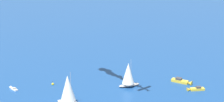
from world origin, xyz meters
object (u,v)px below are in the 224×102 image
Objects in this scene: sailboat_far_port at (128,75)px; motorboat_ahead at (183,81)px; motorboat_far_stbd at (13,89)px; marker_buoy at (53,84)px; motorboat_near_centre at (195,89)px; sailboat_outer_ring_a at (68,90)px.

motorboat_ahead is (-24.91, 5.27, -5.00)m from sailboat_far_port.
motorboat_far_stbd is at bearing -15.63° from motorboat_ahead.
sailboat_far_port reaches higher than motorboat_ahead.
motorboat_ahead reaches higher than marker_buoy.
motorboat_ahead is at bearing 164.37° from motorboat_far_stbd.
motorboat_near_centre is 0.56× the size of sailboat_outer_ring_a.
sailboat_outer_ring_a is (29.38, 7.69, 0.63)m from sailboat_far_port.
marker_buoy is (1.73, -21.77, -5.98)m from sailboat_outer_ring_a.
motorboat_near_centre is at bearing 158.22° from motorboat_far_stbd.
motorboat_ahead is 54.63m from sailboat_outer_ring_a.
sailboat_far_port is 30.37m from sailboat_outer_ring_a.
marker_buoy is (31.11, -14.08, -5.36)m from sailboat_far_port.
sailboat_far_port is 50.98m from motorboat_far_stbd.
motorboat_ahead is 0.65× the size of sailboat_outer_ring_a.
motorboat_far_stbd is 0.56× the size of motorboat_ahead.
motorboat_far_stbd is 0.36× the size of sailboat_outer_ring_a.
marker_buoy is at bearing -85.46° from sailboat_outer_ring_a.
motorboat_far_stbd is 76.08m from motorboat_ahead.
marker_buoy is at bearing -24.35° from sailboat_far_port.
motorboat_ahead is 59.26m from marker_buoy.
marker_buoy is (56.64, -28.38, -0.21)m from motorboat_near_centre.
marker_buoy is (56.01, -19.35, -0.36)m from motorboat_ahead.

